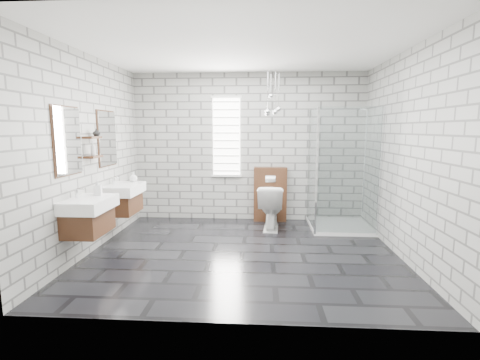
# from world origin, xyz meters

# --- Properties ---
(floor) EXTENTS (4.20, 3.60, 0.02)m
(floor) POSITION_xyz_m (0.00, 0.00, -0.01)
(floor) COLOR black
(floor) RESTS_ON ground
(ceiling) EXTENTS (4.20, 3.60, 0.02)m
(ceiling) POSITION_xyz_m (0.00, 0.00, 2.71)
(ceiling) COLOR white
(ceiling) RESTS_ON wall_back
(wall_back) EXTENTS (4.20, 0.02, 2.70)m
(wall_back) POSITION_xyz_m (0.00, 1.81, 1.35)
(wall_back) COLOR #A3A39E
(wall_back) RESTS_ON floor
(wall_front) EXTENTS (4.20, 0.02, 2.70)m
(wall_front) POSITION_xyz_m (0.00, -1.81, 1.35)
(wall_front) COLOR #A3A39E
(wall_front) RESTS_ON floor
(wall_left) EXTENTS (0.02, 3.60, 2.70)m
(wall_left) POSITION_xyz_m (-2.11, 0.00, 1.35)
(wall_left) COLOR #A3A39E
(wall_left) RESTS_ON floor
(wall_right) EXTENTS (0.02, 3.60, 2.70)m
(wall_right) POSITION_xyz_m (2.11, 0.00, 1.35)
(wall_right) COLOR #A3A39E
(wall_right) RESTS_ON floor
(vanity_left) EXTENTS (0.47, 0.70, 1.57)m
(vanity_left) POSITION_xyz_m (-1.91, -0.56, 0.76)
(vanity_left) COLOR #472816
(vanity_left) RESTS_ON wall_left
(vanity_right) EXTENTS (0.47, 0.70, 1.57)m
(vanity_right) POSITION_xyz_m (-1.91, 0.52, 0.76)
(vanity_right) COLOR #472816
(vanity_right) RESTS_ON wall_left
(shelf_lower) EXTENTS (0.14, 0.30, 0.03)m
(shelf_lower) POSITION_xyz_m (-2.03, -0.05, 1.32)
(shelf_lower) COLOR #472816
(shelf_lower) RESTS_ON wall_left
(shelf_upper) EXTENTS (0.14, 0.30, 0.03)m
(shelf_upper) POSITION_xyz_m (-2.03, -0.05, 1.58)
(shelf_upper) COLOR #472816
(shelf_upper) RESTS_ON wall_left
(window) EXTENTS (0.56, 0.05, 1.48)m
(window) POSITION_xyz_m (-0.40, 1.78, 1.55)
(window) COLOR white
(window) RESTS_ON wall_back
(cistern_panel) EXTENTS (0.60, 0.20, 1.00)m
(cistern_panel) POSITION_xyz_m (0.41, 1.70, 0.50)
(cistern_panel) COLOR #472816
(cistern_panel) RESTS_ON floor
(flush_plate) EXTENTS (0.18, 0.01, 0.12)m
(flush_plate) POSITION_xyz_m (0.41, 1.60, 0.80)
(flush_plate) COLOR silver
(flush_plate) RESTS_ON cistern_panel
(shower_enclosure) EXTENTS (1.00, 1.00, 2.03)m
(shower_enclosure) POSITION_xyz_m (1.50, 1.18, 0.50)
(shower_enclosure) COLOR white
(shower_enclosure) RESTS_ON floor
(pendant_cluster) EXTENTS (0.28, 0.25, 0.79)m
(pendant_cluster) POSITION_xyz_m (0.41, 1.39, 2.05)
(pendant_cluster) COLOR silver
(pendant_cluster) RESTS_ON ceiling
(toilet) EXTENTS (0.47, 0.77, 0.76)m
(toilet) POSITION_xyz_m (0.41, 1.19, 0.38)
(toilet) COLOR white
(toilet) RESTS_ON floor
(soap_bottle_a) EXTENTS (0.11, 0.11, 0.20)m
(soap_bottle_a) POSITION_xyz_m (-1.85, -0.35, 0.95)
(soap_bottle_a) COLOR #B2B2B2
(soap_bottle_a) RESTS_ON vanity_left
(soap_bottle_b) EXTENTS (0.15, 0.15, 0.16)m
(soap_bottle_b) POSITION_xyz_m (-1.81, 0.78, 0.93)
(soap_bottle_b) COLOR #B2B2B2
(soap_bottle_b) RESTS_ON vanity_right
(soap_bottle_c) EXTENTS (0.08, 0.08, 0.18)m
(soap_bottle_c) POSITION_xyz_m (-2.02, -0.07, 1.43)
(soap_bottle_c) COLOR #B2B2B2
(soap_bottle_c) RESTS_ON shelf_lower
(vase) EXTENTS (0.11, 0.11, 0.10)m
(vase) POSITION_xyz_m (-2.02, 0.05, 1.65)
(vase) COLOR #B2B2B2
(vase) RESTS_ON shelf_upper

